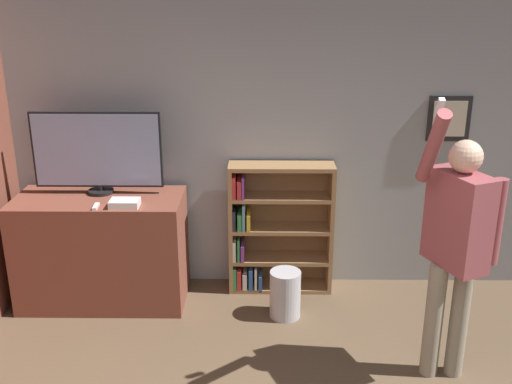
# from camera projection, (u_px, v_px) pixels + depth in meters

# --- Properties ---
(wall_back) EXTENTS (6.92, 0.09, 2.70)m
(wall_back) POSITION_uv_depth(u_px,v_px,m) (287.00, 143.00, 5.38)
(wall_back) COLOR #9EA3A8
(wall_back) RESTS_ON ground_plane
(tv_ledge) EXTENTS (1.44, 0.67, 0.98)m
(tv_ledge) POSITION_uv_depth(u_px,v_px,m) (103.00, 250.00, 5.28)
(tv_ledge) COLOR brown
(tv_ledge) RESTS_ON ground_plane
(television) EXTENTS (1.11, 0.22, 0.72)m
(television) POSITION_uv_depth(u_px,v_px,m) (97.00, 152.00, 5.10)
(television) COLOR black
(television) RESTS_ON tv_ledge
(game_console) EXTENTS (0.24, 0.16, 0.06)m
(game_console) POSITION_uv_depth(u_px,v_px,m) (125.00, 203.00, 4.90)
(game_console) COLOR white
(game_console) RESTS_ON tv_ledge
(remote_loose) EXTENTS (0.04, 0.14, 0.02)m
(remote_loose) POSITION_uv_depth(u_px,v_px,m) (96.00, 206.00, 4.88)
(remote_loose) COLOR white
(remote_loose) RESTS_ON tv_ledge
(bookshelf) EXTENTS (0.94, 0.28, 1.21)m
(bookshelf) POSITION_uv_depth(u_px,v_px,m) (273.00, 230.00, 5.47)
(bookshelf) COLOR #997047
(bookshelf) RESTS_ON ground_plane
(person) EXTENTS (0.60, 0.59, 2.08)m
(person) POSITION_uv_depth(u_px,v_px,m) (456.00, 239.00, 4.05)
(person) COLOR gray
(person) RESTS_ON ground_plane
(waste_bin) EXTENTS (0.26, 0.26, 0.42)m
(waste_bin) POSITION_uv_depth(u_px,v_px,m) (285.00, 294.00, 5.10)
(waste_bin) COLOR #B7B7BC
(waste_bin) RESTS_ON ground_plane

